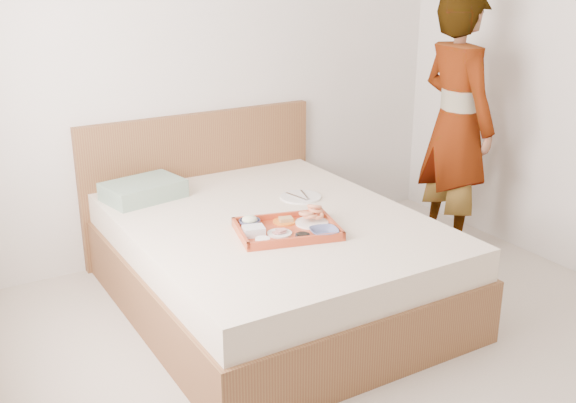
% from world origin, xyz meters
% --- Properties ---
extents(ground, '(3.50, 4.00, 0.01)m').
position_xyz_m(ground, '(0.00, 0.00, 0.00)').
color(ground, '#C1B4A3').
rests_on(ground, ground).
extents(wall_back, '(3.50, 0.01, 2.60)m').
position_xyz_m(wall_back, '(0.00, 2.00, 1.30)').
color(wall_back, silver).
rests_on(wall_back, ground).
extents(bed, '(1.65, 2.00, 0.53)m').
position_xyz_m(bed, '(-0.14, 1.00, 0.27)').
color(bed, brown).
rests_on(bed, ground).
extents(headboard, '(1.65, 0.06, 0.95)m').
position_xyz_m(headboard, '(-0.14, 1.97, 0.47)').
color(headboard, brown).
rests_on(headboard, ground).
extents(pillow, '(0.50, 0.39, 0.11)m').
position_xyz_m(pillow, '(-0.64, 1.69, 0.58)').
color(pillow, gray).
rests_on(pillow, bed).
extents(tray, '(0.60, 0.50, 0.05)m').
position_xyz_m(tray, '(-0.18, 0.76, 0.55)').
color(tray, '#AB461C').
rests_on(tray, bed).
extents(prawn_plate, '(0.22, 0.22, 0.01)m').
position_xyz_m(prawn_plate, '(-0.01, 0.78, 0.55)').
color(prawn_plate, white).
rests_on(prawn_plate, tray).
extents(navy_bowl_big, '(0.18, 0.18, 0.04)m').
position_xyz_m(navy_bowl_big, '(-0.05, 0.60, 0.56)').
color(navy_bowl_big, navy).
rests_on(navy_bowl_big, tray).
extents(sauce_dish, '(0.09, 0.09, 0.03)m').
position_xyz_m(sauce_dish, '(-0.17, 0.62, 0.56)').
color(sauce_dish, black).
rests_on(sauce_dish, tray).
extents(meat_plate, '(0.16, 0.16, 0.01)m').
position_xyz_m(meat_plate, '(-0.24, 0.74, 0.55)').
color(meat_plate, white).
rests_on(meat_plate, tray).
extents(bread_plate, '(0.16, 0.16, 0.01)m').
position_xyz_m(bread_plate, '(-0.13, 0.87, 0.55)').
color(bread_plate, orange).
rests_on(bread_plate, tray).
extents(salad_bowl, '(0.14, 0.14, 0.04)m').
position_xyz_m(salad_bowl, '(-0.32, 0.92, 0.56)').
color(salad_bowl, navy).
rests_on(salad_bowl, tray).
extents(plastic_tub, '(0.13, 0.12, 0.05)m').
position_xyz_m(plastic_tub, '(-0.36, 0.80, 0.57)').
color(plastic_tub, silver).
rests_on(plastic_tub, tray).
extents(cheese_round, '(0.09, 0.09, 0.03)m').
position_xyz_m(cheese_round, '(-0.37, 0.68, 0.56)').
color(cheese_round, white).
rests_on(cheese_round, tray).
extents(dinner_plate, '(0.28, 0.28, 0.01)m').
position_xyz_m(dinner_plate, '(0.18, 1.21, 0.54)').
color(dinner_plate, white).
rests_on(dinner_plate, bed).
extents(person, '(0.48, 0.68, 1.76)m').
position_xyz_m(person, '(1.33, 1.10, 0.88)').
color(person, silver).
rests_on(person, ground).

